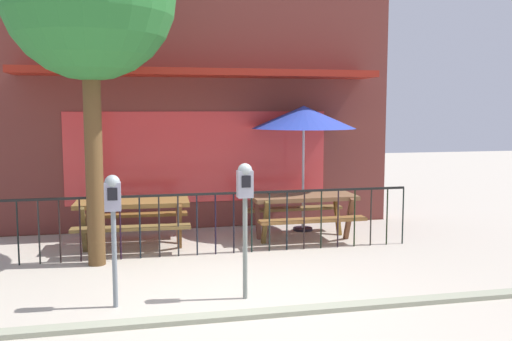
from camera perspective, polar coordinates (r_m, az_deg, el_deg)
name	(u,v)px	position (r m, az deg, el deg)	size (l,w,h in m)	color
ground	(242,299)	(6.83, -1.42, -12.96)	(40.00, 40.00, 0.00)	#B6AC9C
pub_storefront	(197,85)	(10.77, -5.97, 8.64)	(7.51, 1.39, 5.42)	#482413
patio_fence_front	(215,212)	(8.71, -4.15, -4.24)	(6.34, 0.04, 0.97)	black
picnic_table_left	(133,211)	(9.31, -12.41, -4.00)	(1.86, 1.44, 0.79)	brown
picnic_table_right	(303,204)	(9.72, 4.78, -3.43)	(1.81, 1.37, 0.79)	brown
patio_umbrella	(304,118)	(10.28, 4.87, 5.36)	(1.90, 1.90, 2.30)	black
parking_meter_near	(113,206)	(6.49, -14.32, -3.48)	(0.18, 0.17, 1.52)	slate
parking_meter_far	(245,195)	(6.56, -1.13, -2.47)	(0.18, 0.17, 1.62)	slate
curb_edge	(252,317)	(6.31, -0.41, -14.61)	(10.52, 0.20, 0.11)	gray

